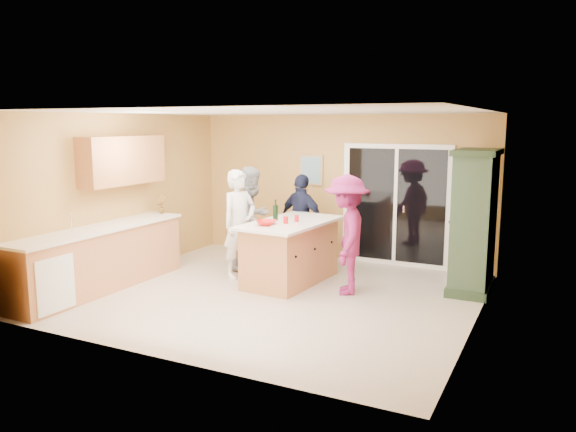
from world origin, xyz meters
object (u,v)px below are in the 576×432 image
at_px(kitchen_island, 290,254).
at_px(woman_navy, 302,220).
at_px(woman_white, 239,224).
at_px(woman_magenta, 347,235).
at_px(green_hutch, 474,223).
at_px(woman_grey, 252,218).

xyz_separation_m(kitchen_island, woman_navy, (-0.29, 1.06, 0.34)).
height_order(woman_white, woman_magenta, woman_white).
distance_m(kitchen_island, woman_white, 0.95).
bearing_deg(woman_white, green_hutch, -56.07).
bearing_deg(green_hutch, woman_grey, -174.72).
bearing_deg(woman_white, woman_grey, 28.18).
distance_m(woman_white, woman_magenta, 1.83).
distance_m(woman_navy, woman_magenta, 1.75).
bearing_deg(green_hutch, woman_navy, 174.44).
xyz_separation_m(kitchen_island, green_hutch, (2.59, 0.77, 0.56)).
relative_size(kitchen_island, woman_white, 1.10).
distance_m(woman_white, woman_grey, 0.56).
relative_size(kitchen_island, woman_grey, 1.09).
xyz_separation_m(woman_white, woman_magenta, (1.82, -0.05, -0.00)).
bearing_deg(woman_magenta, woman_white, -110.90).
bearing_deg(kitchen_island, woman_magenta, -4.41).
bearing_deg(woman_magenta, woman_navy, -152.97).
distance_m(woman_grey, woman_navy, 0.89).
bearing_deg(woman_white, woman_navy, -6.06).
relative_size(kitchen_island, green_hutch, 0.91).
relative_size(kitchen_island, woman_navy, 1.20).
bearing_deg(woman_grey, kitchen_island, -108.34).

